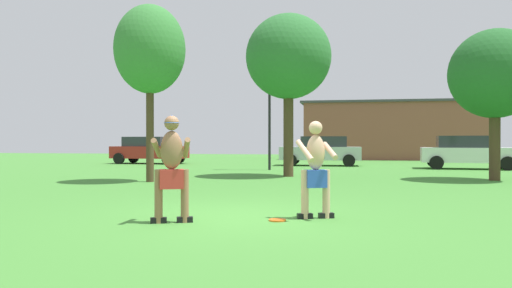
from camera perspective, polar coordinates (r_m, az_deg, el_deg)
name	(u,v)px	position (r m, az deg, el deg)	size (l,w,h in m)	color
ground_plane	(236,217)	(8.62, -2.31, -8.50)	(80.00, 80.00, 0.00)	#428433
player_with_cap	(172,163)	(8.03, -9.82, -2.21)	(0.70, 0.74, 1.75)	black
player_in_blue	(316,167)	(8.41, 6.99, -2.72)	(0.75, 0.68, 1.67)	black
frisbee	(277,220)	(8.20, 2.51, -8.87)	(0.29, 0.29, 0.03)	orange
car_red_near_post	(149,150)	(29.48, -12.40, -0.65)	(4.37, 2.16, 1.58)	maroon
car_silver_mid_lot	(321,150)	(26.60, 7.63, -0.75)	(4.33, 2.08, 1.58)	silver
car_white_far_end	(467,152)	(25.30, 23.45, -0.83)	(4.45, 2.34, 1.58)	white
lamp_post	(270,94)	(22.54, 1.59, 5.91)	(0.60, 0.24, 5.74)	black
outbuilding_behind_lot	(390,131)	(38.17, 15.38, 1.50)	(12.95, 7.05, 4.20)	brown
tree_left_field	(150,50)	(16.50, -12.29, 10.65)	(2.30, 2.30, 5.76)	#4C3823
tree_right_field	(495,74)	(18.42, 26.12, 7.31)	(3.01, 3.01, 5.10)	#4C3823
tree_near_building	(288,58)	(18.57, 3.81, 10.03)	(3.19, 3.19, 6.08)	#4C3823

